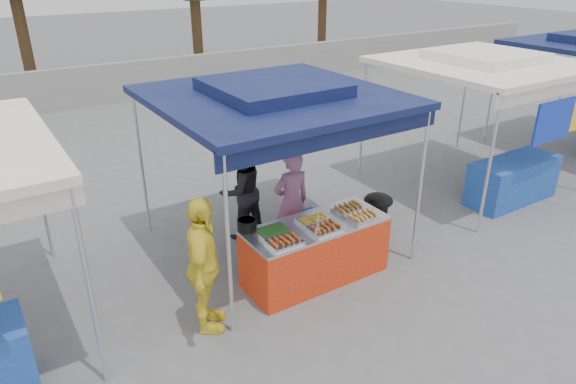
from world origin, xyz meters
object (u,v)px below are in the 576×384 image
cooking_pot (247,225)px  helper_man (241,191)px  vendor_table (315,251)px  vendor_woman (291,202)px  customer_person (204,267)px  wok_burner (377,212)px

cooking_pot → helper_man: (0.58, 1.27, -0.14)m
vendor_table → vendor_woman: 0.91m
vendor_woman → customer_person: 2.10m
wok_burner → helper_man: (-1.75, 1.24, 0.33)m
wok_burner → vendor_woman: bearing=165.3°
cooking_pot → wok_burner: 2.38m
cooking_pot → vendor_woman: bearing=24.7°
customer_person → helper_man: bearing=-10.8°
cooking_pot → vendor_woman: size_ratio=0.16×
helper_man → customer_person: customer_person is taller
helper_man → cooking_pot: bearing=56.9°
wok_burner → helper_man: bearing=147.9°
vendor_table → customer_person: size_ratio=1.16×
wok_burner → vendor_woman: size_ratio=0.48×
vendor_table → wok_burner: bearing=14.5°
customer_person → vendor_table: bearing=-56.5°
vendor_table → helper_man: 1.69m
wok_burner → customer_person: (-3.19, -0.55, 0.41)m
vendor_table → cooking_pot: bearing=157.5°
vendor_table → customer_person: customer_person is taller
vendor_table → cooking_pot: size_ratio=7.74×
vendor_table → wok_burner: size_ratio=2.59×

